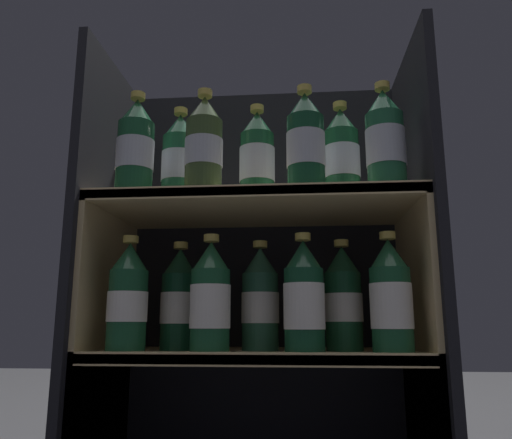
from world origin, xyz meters
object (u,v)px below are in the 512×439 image
at_px(bottle_lower_front_0, 128,299).
at_px(bottle_lower_back_0, 179,301).
at_px(bottle_upper_front_1, 204,147).
at_px(bottle_upper_back_1, 258,159).
at_px(bottle_upper_back_0, 179,161).
at_px(bottle_upper_front_0, 135,149).
at_px(bottle_lower_front_1, 210,299).
at_px(bottle_upper_front_2, 306,144).
at_px(bottle_lower_front_2, 304,299).
at_px(bottle_lower_back_2, 343,300).
at_px(bottle_lower_back_1, 260,301).
at_px(bottle_lower_front_3, 391,299).
at_px(bottle_upper_back_2, 342,157).
at_px(bottle_upper_front_3, 385,142).

bearing_deg(bottle_lower_front_0, bottle_lower_back_0, 46.36).
xyz_separation_m(bottle_upper_front_1, bottle_upper_back_1, (0.11, 0.09, -0.00)).
relative_size(bottle_upper_back_0, bottle_lower_front_0, 1.00).
bearing_deg(bottle_upper_front_0, bottle_lower_front_1, 0.00).
relative_size(bottle_upper_front_2, bottle_upper_back_1, 1.00).
xyz_separation_m(bottle_upper_back_0, bottle_lower_front_2, (0.28, -0.09, -0.32)).
distance_m(bottle_lower_front_2, bottle_lower_back_2, 0.12).
relative_size(bottle_upper_back_0, bottle_lower_back_1, 1.00).
bearing_deg(bottle_lower_front_0, bottle_lower_front_2, 0.00).
distance_m(bottle_lower_front_1, bottle_lower_back_2, 0.28).
xyz_separation_m(bottle_upper_front_2, bottle_lower_front_1, (-0.19, 0.00, -0.32)).
bearing_deg(bottle_upper_back_1, bottle_lower_front_3, -18.46).
height_order(bottle_upper_front_0, bottle_lower_front_1, bottle_upper_front_0).
height_order(bottle_upper_back_2, bottle_lower_back_0, bottle_upper_back_2).
height_order(bottle_upper_back_1, bottle_lower_front_0, bottle_upper_back_1).
bearing_deg(bottle_upper_back_0, bottle_upper_front_1, -49.82).
bearing_deg(bottle_lower_back_2, bottle_lower_front_0, -168.58).
height_order(bottle_upper_front_3, bottle_lower_back_1, bottle_upper_front_3).
bearing_deg(bottle_upper_back_0, bottle_lower_back_2, 0.00).
distance_m(bottle_upper_front_1, bottle_lower_front_0, 0.35).
distance_m(bottle_upper_front_2, bottle_lower_back_2, 0.34).
height_order(bottle_upper_front_1, bottle_upper_front_2, same).
bearing_deg(bottle_lower_front_2, bottle_upper_back_1, 137.92).
height_order(bottle_lower_front_0, bottle_lower_back_1, same).
bearing_deg(bottle_lower_front_1, bottle_lower_front_2, 0.00).
bearing_deg(bottle_upper_front_0, bottle_lower_back_1, 18.64).
xyz_separation_m(bottle_upper_front_1, bottle_lower_back_1, (0.11, 0.09, -0.32)).
bearing_deg(bottle_upper_back_0, bottle_lower_back_1, 0.00).
relative_size(bottle_upper_front_2, bottle_lower_front_1, 1.00).
distance_m(bottle_upper_back_1, bottle_lower_front_2, 0.34).
relative_size(bottle_upper_front_3, bottle_lower_front_1, 1.00).
distance_m(bottle_upper_front_0, bottle_upper_front_2, 0.36).
height_order(bottle_lower_front_2, bottle_lower_back_0, same).
relative_size(bottle_upper_back_1, bottle_upper_back_2, 1.00).
relative_size(bottle_upper_front_1, bottle_upper_back_2, 1.00).
bearing_deg(bottle_lower_front_2, bottle_lower_front_0, 180.00).
xyz_separation_m(bottle_upper_back_1, bottle_lower_front_0, (-0.25, -0.09, -0.32)).
distance_m(bottle_upper_front_3, bottle_lower_front_2, 0.36).
xyz_separation_m(bottle_lower_front_0, bottle_lower_front_2, (0.35, 0.00, -0.00)).
xyz_separation_m(bottle_upper_back_0, bottle_lower_front_3, (0.44, -0.09, -0.32)).
distance_m(bottle_lower_front_1, bottle_lower_back_0, 0.12).
height_order(bottle_upper_back_0, bottle_lower_back_2, bottle_upper_back_0).
xyz_separation_m(bottle_lower_front_2, bottle_lower_front_3, (0.17, 0.00, 0.00)).
bearing_deg(bottle_lower_back_1, bottle_upper_front_0, -161.36).
distance_m(bottle_upper_back_1, bottle_lower_front_1, 0.34).
xyz_separation_m(bottle_upper_back_0, bottle_lower_back_1, (0.19, 0.00, -0.32)).
relative_size(bottle_upper_back_1, bottle_lower_back_1, 1.00).
distance_m(bottle_upper_back_0, bottle_lower_front_2, 0.43).
xyz_separation_m(bottle_upper_front_1, bottle_lower_front_0, (-0.15, -0.00, -0.32)).
bearing_deg(bottle_lower_back_0, bottle_upper_back_2, 0.00).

